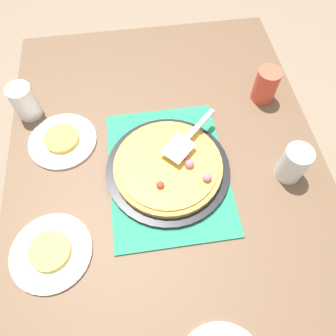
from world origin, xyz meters
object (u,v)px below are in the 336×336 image
pizza_pan (168,169)px  plate_far_right (51,252)px  cup_far (25,102)px  plate_near_left (63,141)px  cup_near (266,85)px  pizza_server (188,138)px  pizza (168,166)px  cup_corner (293,164)px  served_slice_left (62,139)px  served_slice_right (50,251)px

pizza_pan → plate_far_right: (0.21, -0.35, -0.01)m
plate_far_right → cup_far: cup_far is taller
cup_far → plate_far_right: bearing=10.2°
plate_near_left → cup_near: size_ratio=1.83×
pizza_pan → pizza_server: bearing=134.1°
pizza → plate_far_right: (0.21, -0.35, -0.03)m
cup_corner → served_slice_left: bearing=-107.6°
pizza → cup_far: size_ratio=2.75×
pizza → cup_near: 0.45m
plate_near_left → pizza: bearing=64.0°
served_slice_right → served_slice_left: bearing=176.5°
pizza_pan → pizza_server: (-0.07, 0.07, 0.06)m
cup_corner → cup_far: bearing=-113.9°
cup_far → cup_corner: same height
pizza → plate_far_right: 0.41m
cup_far → pizza_server: 0.56m
cup_far → pizza_server: bearing=65.9°
cup_corner → pizza_pan: bearing=-99.4°
plate_far_right → served_slice_right: 0.01m
pizza_server → plate_far_right: bearing=-56.7°
pizza_pan → pizza: (0.00, 0.00, 0.02)m
plate_far_right → cup_corner: 0.73m
cup_near → pizza: bearing=-55.8°
cup_near → pizza_server: bearing=-58.6°
cup_near → plate_near_left: bearing=-82.2°
plate_near_left → plate_far_right: size_ratio=1.00×
plate_near_left → served_slice_right: (0.36, -0.02, 0.01)m
plate_far_right → cup_far: size_ratio=1.83×
cup_corner → served_slice_right: bearing=-78.4°
served_slice_left → served_slice_right: same height
cup_corner → pizza_server: bearing=-113.6°
plate_near_left → served_slice_right: size_ratio=2.00×
plate_far_right → pizza_server: (-0.27, 0.42, 0.06)m
cup_far → cup_corner: size_ratio=1.00×
pizza → plate_near_left: 0.36m
pizza → pizza_server: pizza_server is taller
served_slice_left → served_slice_right: 0.37m
cup_corner → pizza_server: cup_corner is taller
plate_near_left → plate_far_right: bearing=-3.5°
served_slice_left → cup_far: cup_far is taller
pizza → pizza_server: 0.10m
served_slice_left → pizza_server: size_ratio=0.56×
plate_far_right → cup_near: bearing=122.5°
pizza → served_slice_right: bearing=-59.5°
served_slice_left → plate_near_left: bearing=0.0°
served_slice_left → served_slice_right: (0.36, -0.02, 0.00)m
pizza_server → cup_far: bearing=-114.1°
cup_near → cup_corner: bearing=-2.3°
served_slice_right → plate_far_right: bearing=0.0°
served_slice_right → cup_near: bearing=122.5°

